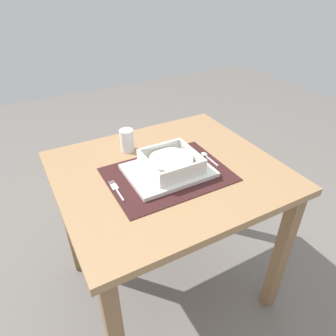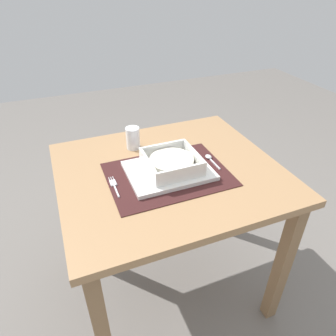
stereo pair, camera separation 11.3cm
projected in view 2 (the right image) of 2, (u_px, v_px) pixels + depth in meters
ground_plane at (169, 282)px, 1.58m from camera, size 6.00×6.00×0.00m
dining_table at (169, 191)px, 1.24m from camera, size 0.84×0.74×0.71m
placemat at (168, 174)px, 1.15m from camera, size 0.45×0.33×0.00m
serving_plate at (169, 170)px, 1.16m from camera, size 0.31×0.24×0.02m
porridge_bowl at (171, 163)px, 1.14m from camera, size 0.19×0.19×0.06m
fork at (114, 185)px, 1.09m from camera, size 0.02×0.13×0.00m
spoon at (210, 158)px, 1.23m from camera, size 0.02×0.11×0.01m
butter_knife at (207, 165)px, 1.20m from camera, size 0.01×0.13×0.01m
bread_knife at (202, 166)px, 1.19m from camera, size 0.01×0.14×0.01m
drinking_glass at (133, 139)px, 1.30m from camera, size 0.06×0.06×0.09m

